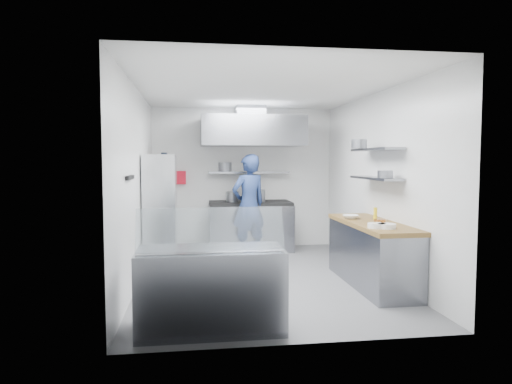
{
  "coord_description": "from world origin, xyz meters",
  "views": [
    {
      "loc": [
        -1.02,
        -6.66,
        1.76
      ],
      "look_at": [
        0.0,
        0.6,
        1.25
      ],
      "focal_mm": 32.0,
      "sensor_mm": 36.0,
      "label": 1
    }
  ],
  "objects": [
    {
      "name": "stock_pot_left",
      "position": [
        -0.25,
        2.06,
        1.06
      ],
      "size": [
        0.25,
        0.25,
        0.2
      ],
      "primitive_type": "cylinder",
      "color": "slate",
      "rests_on": "cooktop"
    },
    {
      "name": "wall_back",
      "position": [
        0.0,
        2.5,
        1.4
      ],
      "size": [
        3.6,
        2.8,
        0.02
      ],
      "primitive_type": "cube",
      "rotation": [
        1.57,
        0.0,
        0.0
      ],
      "color": "white",
      "rests_on": "floor"
    },
    {
      "name": "prep_counter_base",
      "position": [
        1.48,
        -0.6,
        0.42
      ],
      "size": [
        0.62,
        2.0,
        0.84
      ],
      "primitive_type": "cube",
      "color": "gray",
      "rests_on": "floor"
    },
    {
      "name": "shelf_pot_d",
      "position": [
        1.51,
        0.02,
        2.01
      ],
      "size": [
        0.23,
        0.23,
        0.14
      ],
      "primitive_type": "cylinder",
      "color": "slate",
      "rests_on": "wall_shelf_upper"
    },
    {
      "name": "shelf_pot_a",
      "position": [
        -0.36,
        2.56,
        1.63
      ],
      "size": [
        0.29,
        0.29,
        0.18
      ],
      "primitive_type": "cylinder",
      "color": "slate",
      "rests_on": "over_range_shelf"
    },
    {
      "name": "chef",
      "position": [
        0.0,
        1.59,
        0.94
      ],
      "size": [
        0.81,
        0.69,
        1.87
      ],
      "primitive_type": "imported",
      "rotation": [
        0.0,
        0.0,
        3.57
      ],
      "color": "navy",
      "rests_on": "floor"
    },
    {
      "name": "rack_bin_b",
      "position": [
        -1.53,
        1.36,
        1.3
      ],
      "size": [
        0.15,
        0.19,
        0.17
      ],
      "primitive_type": "cube",
      "color": "yellow",
      "rests_on": "wire_rack"
    },
    {
      "name": "display_glass",
      "position": [
        -0.84,
        -2.12,
        1.07
      ],
      "size": [
        1.47,
        0.19,
        0.42
      ],
      "primitive_type": "cube",
      "rotation": [
        -0.38,
        0.0,
        0.0
      ],
      "color": "silver",
      "rests_on": "display_case"
    },
    {
      "name": "wall_right",
      "position": [
        1.8,
        0.0,
        1.4
      ],
      "size": [
        2.8,
        5.0,
        0.02
      ],
      "primitive_type": "cube",
      "rotation": [
        1.57,
        0.0,
        -1.57
      ],
      "color": "white",
      "rests_on": "floor"
    },
    {
      "name": "floor",
      "position": [
        0.0,
        0.0,
        0.0
      ],
      "size": [
        5.0,
        5.0,
        0.0
      ],
      "primitive_type": "plane",
      "color": "#575759",
      "rests_on": "ground"
    },
    {
      "name": "copper_pan",
      "position": [
        1.52,
        -0.78,
        0.93
      ],
      "size": [
        0.16,
        0.16,
        0.06
      ],
      "primitive_type": "cylinder",
      "color": "#BC7435",
      "rests_on": "prep_counter_top"
    },
    {
      "name": "extractor_hood",
      "position": [
        0.1,
        1.93,
        2.3
      ],
      "size": [
        1.9,
        1.15,
        0.55
      ],
      "primitive_type": "cube",
      "color": "gray",
      "rests_on": "wall_back"
    },
    {
      "name": "ceiling",
      "position": [
        0.0,
        0.0,
        2.8
      ],
      "size": [
        5.0,
        5.0,
        0.0
      ],
      "primitive_type": "plane",
      "rotation": [
        3.14,
        0.0,
        0.0
      ],
      "color": "silver",
      "rests_on": "wall_back"
    },
    {
      "name": "wall_left",
      "position": [
        -1.8,
        0.0,
        1.4
      ],
      "size": [
        2.8,
        5.0,
        0.02
      ],
      "primitive_type": "cube",
      "rotation": [
        1.57,
        0.0,
        1.57
      ],
      "color": "white",
      "rests_on": "floor"
    },
    {
      "name": "over_range_shelf",
      "position": [
        0.1,
        2.34,
        1.52
      ],
      "size": [
        1.6,
        0.3,
        0.04
      ],
      "primitive_type": "cube",
      "color": "gray",
      "rests_on": "wall_back"
    },
    {
      "name": "gas_range",
      "position": [
        0.1,
        2.1,
        0.45
      ],
      "size": [
        1.6,
        0.8,
        0.9
      ],
      "primitive_type": "cube",
      "color": "gray",
      "rests_on": "floor"
    },
    {
      "name": "display_case",
      "position": [
        -0.84,
        -2.0,
        0.42
      ],
      "size": [
        1.5,
        0.7,
        0.85
      ],
      "primitive_type": "cube",
      "color": "gray",
      "rests_on": "floor"
    },
    {
      "name": "hood_duct",
      "position": [
        0.1,
        2.15,
        2.68
      ],
      "size": [
        0.55,
        0.55,
        0.24
      ],
      "primitive_type": "cube",
      "color": "slate",
      "rests_on": "extractor_hood"
    },
    {
      "name": "squeeze_bottle",
      "position": [
        1.6,
        -0.41,
        0.99
      ],
      "size": [
        0.05,
        0.05,
        0.18
      ],
      "primitive_type": "cylinder",
      "color": "yellow",
      "rests_on": "prep_counter_top"
    },
    {
      "name": "rack_jar",
      "position": [
        -1.48,
        1.13,
        1.8
      ],
      "size": [
        0.1,
        0.1,
        0.18
      ],
      "primitive_type": "cylinder",
      "color": "black",
      "rests_on": "wire_rack"
    },
    {
      "name": "plate_stack_b",
      "position": [
        1.31,
        -1.16,
        0.93
      ],
      "size": [
        0.23,
        0.23,
        0.06
      ],
      "primitive_type": "cylinder",
      "color": "white",
      "rests_on": "prep_counter_top"
    },
    {
      "name": "shelf_pot_c",
      "position": [
        1.61,
        -0.71,
        1.57
      ],
      "size": [
        0.21,
        0.21,
        0.1
      ],
      "primitive_type": "cylinder",
      "color": "slate",
      "rests_on": "wall_shelf_lower"
    },
    {
      "name": "wall_front",
      "position": [
        0.0,
        -2.5,
        1.4
      ],
      "size": [
        3.6,
        2.8,
        0.02
      ],
      "primitive_type": "cube",
      "rotation": [
        -1.57,
        0.0,
        0.0
      ],
      "color": "white",
      "rests_on": "floor"
    },
    {
      "name": "wall_shelf_upper",
      "position": [
        1.64,
        -0.3,
        1.92
      ],
      "size": [
        0.3,
        1.3,
        0.04
      ],
      "primitive_type": "cube",
      "color": "gray",
      "rests_on": "wall_right"
    },
    {
      "name": "knife_strip",
      "position": [
        -1.78,
        -0.9,
        1.55
      ],
      "size": [
        0.04,
        0.55,
        0.05
      ],
      "primitive_type": "cube",
      "color": "black",
      "rests_on": "wall_left"
    },
    {
      "name": "plate_stack_a",
      "position": [
        1.42,
        -1.22,
        0.93
      ],
      "size": [
        0.23,
        0.23,
        0.06
      ],
      "primitive_type": "cylinder",
      "color": "white",
      "rests_on": "prep_counter_top"
    },
    {
      "name": "mixing_bowl",
      "position": [
        1.29,
        -0.24,
        0.93
      ],
      "size": [
        0.29,
        0.29,
        0.06
      ],
      "primitive_type": "imported",
      "rotation": [
        0.0,
        0.0,
        -0.26
      ],
      "color": "white",
      "rests_on": "prep_counter_top"
    },
    {
      "name": "rack_bin_a",
      "position": [
        -1.53,
        0.89,
        0.8
      ],
      "size": [
        0.16,
        0.2,
        0.18
      ],
      "primitive_type": "cube",
      "color": "white",
      "rests_on": "wire_rack"
    },
    {
      "name": "red_firebox",
      "position": [
        -1.25,
        2.44,
        1.42
      ],
      "size": [
        0.22,
        0.1,
        0.26
      ],
      "primitive_type": "cube",
      "color": "red",
      "rests_on": "wall_back"
    },
    {
      "name": "stock_pot_mid",
      "position": [
        0.2,
        1.97,
        1.08
      ],
      "size": [
        0.33,
        0.33,
        0.24
      ],
      "primitive_type": "cylinder",
      "color": "slate",
      "rests_on": "cooktop"
    },
    {
      "name": "wall_shelf_lower",
      "position": [
        1.64,
        -0.3,
        1.5
      ],
      "size": [
        0.3,
        1.3,
        0.04
      ],
      "primitive_type": "cube",
      "color": "gray",
      "rests_on": "wall_right"
    },
    {
      "name": "wire_rack",
      "position": [
        -1.53,
        0.83,
        0.93
      ],
      "size": [
        0.5,
        0.9,
        1.85
      ],
      "primitive_type": "cube",
      "color": "silver",
      "rests_on": "floor"
    },
    {
      "name": "prep_counter_top",
      "position": [
        1.48,
        -0.6,
        0.87
      ],
      "size": [
        0.65,
        2.04,
        0.06
      ],
      "primitive_type": "cube",
      "color": "brown",
      "rests_on": "prep_counter_base"
    },
    {
      "name": "cooktop",
      "position": [
        0.1,
        2.1,
        0.93
      ],
      "size": [
        1.57,
        0.78,
        0.06
      ],
      "primitive_type": "cube",
      "color": "black",
      "rests_on": "gas_range"
    }
  ]
}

